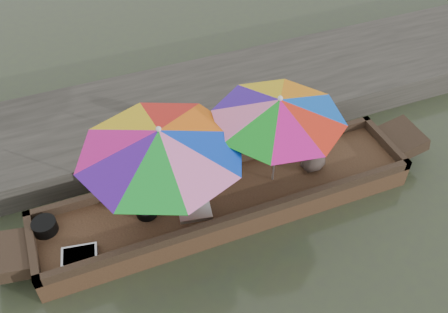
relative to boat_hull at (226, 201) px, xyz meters
name	(u,v)px	position (x,y,z in m)	size (l,w,h in m)	color
water	(226,208)	(0.00, 0.00, -0.17)	(80.00, 80.00, 0.00)	#384328
dock	(180,111)	(0.00, 2.20, 0.08)	(22.00, 2.20, 0.50)	#2D2B26
boat_hull	(226,201)	(0.00, 0.00, 0.00)	(5.60, 1.20, 0.35)	black
cooking_pot	(45,226)	(-2.55, 0.28, 0.26)	(0.33, 0.33, 0.18)	black
tray_crayfish	(80,256)	(-2.20, -0.35, 0.22)	(0.46, 0.32, 0.09)	silver
tray_scallop	(195,212)	(-0.56, -0.20, 0.21)	(0.46, 0.32, 0.06)	silver
charcoal_grill	(147,211)	(-1.19, 0.05, 0.25)	(0.30, 0.30, 0.14)	black
supply_bag	(178,187)	(-0.65, 0.26, 0.30)	(0.28, 0.22, 0.26)	silver
vendor	(316,141)	(1.43, 0.01, 0.71)	(0.52, 0.34, 1.06)	#423630
umbrella_bow	(164,172)	(-0.89, 0.00, 0.95)	(2.19, 2.19, 1.55)	orange
umbrella_stern	(276,141)	(0.75, 0.00, 0.95)	(1.84, 1.84, 1.55)	orange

